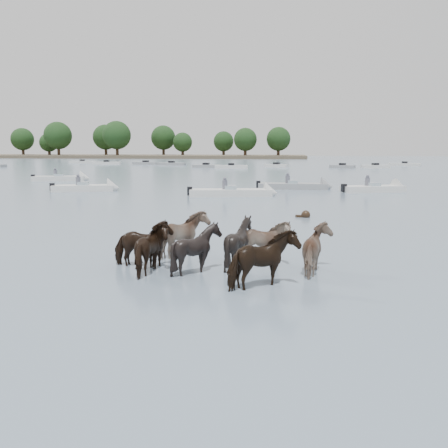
# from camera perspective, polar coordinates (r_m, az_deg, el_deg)

# --- Properties ---
(ground) EXTENTS (400.00, 400.00, 0.00)m
(ground) POSITION_cam_1_polar(r_m,az_deg,el_deg) (11.53, -13.30, -7.59)
(ground) COLOR slate
(ground) RESTS_ON ground
(shoreline) EXTENTS (160.00, 30.00, 1.00)m
(shoreline) POSITION_cam_1_polar(r_m,az_deg,el_deg) (176.58, -17.16, 7.99)
(shoreline) COLOR #4C4233
(shoreline) RESTS_ON ground
(pony_herd) EXTENTS (6.55, 4.64, 1.51)m
(pony_herd) POSITION_cam_1_polar(r_m,az_deg,el_deg) (12.76, -0.71, -2.90)
(pony_herd) COLOR black
(pony_herd) RESTS_ON ground
(swimming_pony) EXTENTS (0.72, 0.44, 0.44)m
(swimming_pony) POSITION_cam_1_polar(r_m,az_deg,el_deg) (22.74, 9.93, 1.08)
(swimming_pony) COLOR black
(swimming_pony) RESTS_ON ground
(motorboat_a) EXTENTS (5.33, 3.06, 1.92)m
(motorboat_a) POSITION_cam_1_polar(r_m,az_deg,el_deg) (37.82, -15.83, 4.29)
(motorboat_a) COLOR silver
(motorboat_a) RESTS_ON ground
(motorboat_b) EXTENTS (6.41, 2.58, 1.92)m
(motorboat_b) POSITION_cam_1_polar(r_m,az_deg,el_deg) (32.56, 2.23, 3.88)
(motorboat_b) COLOR silver
(motorboat_b) RESTS_ON ground
(motorboat_c) EXTENTS (6.25, 1.84, 1.92)m
(motorboat_c) POSITION_cam_1_polar(r_m,az_deg,el_deg) (38.61, 9.62, 4.61)
(motorboat_c) COLOR gray
(motorboat_c) RESTS_ON ground
(motorboat_d) EXTENTS (5.43, 3.24, 1.92)m
(motorboat_d) POSITION_cam_1_polar(r_m,az_deg,el_deg) (37.69, 18.84, 4.13)
(motorboat_d) COLOR silver
(motorboat_d) RESTS_ON ground
(motorboat_f) EXTENTS (5.89, 2.99, 1.92)m
(motorboat_f) POSITION_cam_1_polar(r_m,az_deg,el_deg) (50.87, -18.78, 5.35)
(motorboat_f) COLOR silver
(motorboat_f) RESTS_ON ground
(distant_flotilla) EXTENTS (102.08, 25.20, 0.93)m
(distant_flotilla) POSITION_cam_1_polar(r_m,az_deg,el_deg) (86.85, 4.89, 7.27)
(distant_flotilla) COLOR gray
(distant_flotilla) RESTS_ON ground
(treeline) EXTENTS (150.90, 22.68, 12.55)m
(treeline) POSITION_cam_1_polar(r_m,az_deg,el_deg) (176.36, -17.23, 10.04)
(treeline) COLOR #382619
(treeline) RESTS_ON ground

